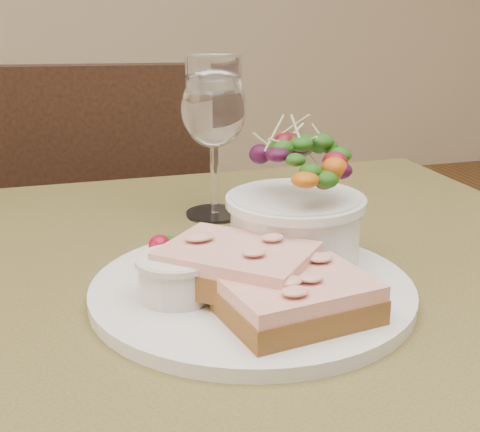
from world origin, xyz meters
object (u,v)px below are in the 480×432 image
object	(u,v)px
cafe_table	(241,378)
dinner_plate	(252,290)
salad_bowl	(296,198)
sandwich_back	(238,266)
wine_glass	(214,114)
sandwich_front	(298,299)
chair_far	(112,353)
ramekin	(176,275)

from	to	relation	value
cafe_table	dinner_plate	world-z (taller)	dinner_plate
dinner_plate	salad_bowl	bearing A→B (deg)	40.25
sandwich_back	wine_glass	distance (m)	0.26
sandwich_front	salad_bowl	xyz separation A→B (m)	(0.04, 0.12, 0.04)
chair_far	sandwich_back	xyz separation A→B (m)	(0.05, -0.76, 0.49)
cafe_table	salad_bowl	xyz separation A→B (m)	(0.06, 0.02, 0.17)
cafe_table	chair_far	xyz separation A→B (m)	(-0.06, 0.72, -0.36)
dinner_plate	ramekin	bearing A→B (deg)	-173.64
sandwich_front	salad_bowl	world-z (taller)	salad_bowl
sandwich_front	wine_glass	world-z (taller)	wine_glass
cafe_table	ramekin	xyz separation A→B (m)	(-0.07, -0.04, 0.13)
cafe_table	wine_glass	distance (m)	0.30
salad_bowl	wine_glass	world-z (taller)	wine_glass
cafe_table	sandwich_front	world-z (taller)	sandwich_front
chair_far	sandwich_back	bearing A→B (deg)	103.39
chair_far	dinner_plate	bearing A→B (deg)	104.81
cafe_table	sandwich_back	size ratio (longest dim) A/B	5.29
ramekin	chair_far	bearing A→B (deg)	89.73
ramekin	salad_bowl	xyz separation A→B (m)	(0.13, 0.06, 0.04)
cafe_table	sandwich_front	xyz separation A→B (m)	(0.02, -0.10, 0.13)
cafe_table	chair_far	bearing A→B (deg)	95.18
cafe_table	salad_bowl	world-z (taller)	salad_bowl
chair_far	sandwich_back	distance (m)	0.91
sandwich_front	salad_bowl	bearing A→B (deg)	61.08
dinner_plate	sandwich_back	world-z (taller)	sandwich_back
sandwich_back	wine_glass	xyz separation A→B (m)	(0.04, 0.25, 0.09)
chair_far	sandwich_front	distance (m)	0.96
sandwich_front	cafe_table	bearing A→B (deg)	89.52
ramekin	salad_bowl	world-z (taller)	salad_bowl
sandwich_front	wine_glass	xyz separation A→B (m)	(0.01, 0.30, 0.10)
cafe_table	wine_glass	world-z (taller)	wine_glass
dinner_plate	salad_bowl	xyz separation A→B (m)	(0.06, 0.05, 0.07)
chair_far	salad_bowl	distance (m)	0.88
cafe_table	sandwich_back	bearing A→B (deg)	-110.73
sandwich_front	ramekin	distance (m)	0.11
ramekin	wine_glass	bearing A→B (deg)	68.13
dinner_plate	sandwich_back	xyz separation A→B (m)	(-0.02, -0.01, 0.03)
sandwich_front	wine_glass	bearing A→B (deg)	78.77
salad_bowl	cafe_table	bearing A→B (deg)	-162.24
dinner_plate	sandwich_front	world-z (taller)	sandwich_front
dinner_plate	cafe_table	bearing A→B (deg)	90.73
chair_far	dinner_plate	world-z (taller)	chair_far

